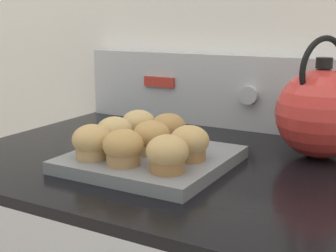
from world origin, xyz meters
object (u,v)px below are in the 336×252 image
object	(u,v)px
muffin_r1_c0	(115,133)
muffin_r1_c2	(189,143)
muffin_r0_c1	(125,148)
muffin_r2_c1	(171,130)
muffin_r1_c1	(151,138)
tea_kettle	(321,112)
muffin_pan	(152,159)
muffin_r0_c0	(92,142)
muffin_r0_c2	(167,154)
muffin_r2_c0	(139,125)

from	to	relation	value
muffin_r1_c0	muffin_r1_c2	xyz separation A→B (m)	(0.15, 0.00, 0.00)
muffin_r0_c1	muffin_r1_c0	xyz separation A→B (m)	(-0.08, 0.07, 0.00)
muffin_r2_c1	muffin_r1_c0	bearing A→B (deg)	-134.92
muffin_r1_c1	tea_kettle	size ratio (longest dim) A/B	0.30
muffin_pan	muffin_r0_c1	distance (m)	0.09
muffin_r0_c1	muffin_r0_c0	bearing A→B (deg)	177.76
muffin_r1_c1	muffin_r2_c1	distance (m)	0.07
muffin_pan	muffin_r2_c1	world-z (taller)	muffin_r2_c1
muffin_pan	muffin_r0_c2	size ratio (longest dim) A/B	3.95
muffin_r1_c0	muffin_r0_c2	bearing A→B (deg)	-25.02
muffin_pan	muffin_r0_c2	bearing A→B (deg)	-44.84
muffin_r1_c0	tea_kettle	xyz separation A→B (m)	(0.33, 0.21, 0.04)
muffin_r0_c1	muffin_r2_c0	xyz separation A→B (m)	(-0.07, 0.15, 0.00)
tea_kettle	muffin_r0_c2	bearing A→B (deg)	-122.13
muffin_pan	muffin_r0_c1	xyz separation A→B (m)	(-0.00, -0.08, 0.04)
muffin_r1_c1	muffin_r2_c0	distance (m)	0.10
muffin_r1_c2	muffin_r2_c0	distance (m)	0.17
muffin_pan	muffin_r0_c2	xyz separation A→B (m)	(0.08, -0.07, 0.04)
muffin_r0_c0	muffin_r0_c2	xyz separation A→B (m)	(0.15, 0.00, 0.00)
muffin_r1_c2	muffin_r2_c0	size ratio (longest dim) A/B	1.00
muffin_r0_c0	muffin_r1_c2	distance (m)	0.17
muffin_r1_c2	muffin_r1_c1	bearing A→B (deg)	179.41
muffin_r1_c1	tea_kettle	xyz separation A→B (m)	(0.25, 0.20, 0.04)
muffin_r0_c0	muffin_r2_c1	distance (m)	0.17
muffin_r1_c0	muffin_r2_c0	bearing A→B (deg)	87.81
muffin_r0_c1	muffin_r0_c2	world-z (taller)	same
muffin_pan	muffin_r0_c0	bearing A→B (deg)	-135.17
muffin_r0_c1	muffin_r1_c1	world-z (taller)	same
muffin_r1_c1	muffin_r1_c2	world-z (taller)	same
muffin_r1_c1	muffin_r1_c2	xyz separation A→B (m)	(0.08, -0.00, 0.00)
muffin_r2_c1	muffin_pan	bearing A→B (deg)	-88.12
muffin_r0_c0	tea_kettle	xyz separation A→B (m)	(0.33, 0.28, 0.04)
muffin_r0_c2	muffin_r2_c0	distance (m)	0.21
muffin_r0_c0	muffin_r2_c1	world-z (taller)	same
muffin_pan	muffin_r2_c1	distance (m)	0.08
tea_kettle	muffin_r2_c1	bearing A→B (deg)	-152.83
muffin_r2_c1	muffin_r0_c1	bearing A→B (deg)	-90.19
muffin_r1_c0	muffin_r2_c1	xyz separation A→B (m)	(0.08, 0.08, 0.00)
muffin_r0_c2	muffin_r0_c1	bearing A→B (deg)	-177.88
muffin_r1_c0	tea_kettle	bearing A→B (deg)	32.10
muffin_r0_c1	muffin_r2_c1	size ratio (longest dim) A/B	1.00
muffin_r2_c0	tea_kettle	distance (m)	0.35
muffin_r0_c0	tea_kettle	distance (m)	0.43
muffin_r1_c0	muffin_r2_c1	world-z (taller)	same
muffin_r1_c1	muffin_r1_c2	size ratio (longest dim) A/B	1.00
muffin_pan	muffin_r0_c1	size ratio (longest dim) A/B	3.95
muffin_r0_c2	muffin_r2_c1	bearing A→B (deg)	117.52
muffin_r0_c2	tea_kettle	size ratio (longest dim) A/B	0.30
muffin_r1_c0	muffin_r1_c1	world-z (taller)	same
muffin_r0_c0	muffin_r1_c0	size ratio (longest dim) A/B	1.00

